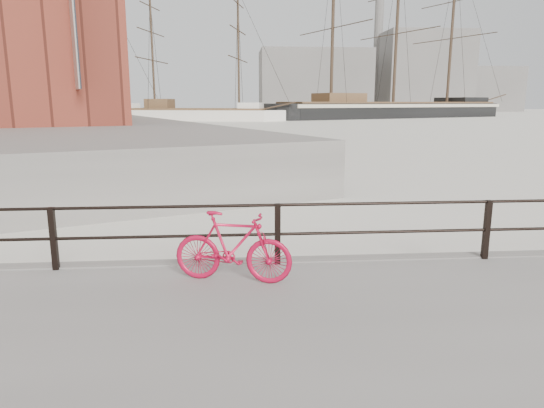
# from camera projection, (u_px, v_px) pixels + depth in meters

# --- Properties ---
(ground) EXTENTS (400.00, 400.00, 0.00)m
(ground) POSITION_uv_depth(u_px,v_px,m) (478.00, 275.00, 8.38)
(ground) COLOR white
(ground) RESTS_ON ground
(far_quay) EXTENTS (78.44, 148.07, 1.80)m
(far_quay) POSITION_uv_depth(u_px,v_px,m) (3.00, 116.00, 75.37)
(far_quay) COLOR gray
(far_quay) RESTS_ON ground
(guardrail) EXTENTS (28.00, 0.10, 1.00)m
(guardrail) POSITION_uv_depth(u_px,v_px,m) (487.00, 230.00, 8.06)
(guardrail) COLOR black
(guardrail) RESTS_ON promenade
(bicycle) EXTENTS (1.75, 0.70, 1.05)m
(bicycle) POSITION_uv_depth(u_px,v_px,m) (233.00, 247.00, 7.02)
(bicycle) COLOR #BA0C31
(bicycle) RESTS_ON promenade
(barque_black) EXTENTS (67.71, 45.97, 36.30)m
(barque_black) POSITION_uv_depth(u_px,v_px,m) (392.00, 118.00, 94.19)
(barque_black) COLOR black
(barque_black) RESTS_ON ground
(schooner_mid) EXTENTS (33.72, 20.27, 22.41)m
(schooner_mid) POSITION_uv_depth(u_px,v_px,m) (197.00, 120.00, 79.71)
(schooner_mid) COLOR silver
(schooner_mid) RESTS_ON ground
(schooner_left) EXTENTS (27.17, 16.59, 19.14)m
(schooner_left) POSITION_uv_depth(u_px,v_px,m) (88.00, 120.00, 83.11)
(schooner_left) COLOR beige
(schooner_left) RESTS_ON ground
(industrial_west) EXTENTS (32.00, 18.00, 18.00)m
(industrial_west) POSITION_uv_depth(u_px,v_px,m) (314.00, 82.00, 144.65)
(industrial_west) COLOR gray
(industrial_west) RESTS_ON ground
(industrial_mid) EXTENTS (26.00, 20.00, 24.00)m
(industrial_mid) POSITION_uv_depth(u_px,v_px,m) (422.00, 73.00, 151.60)
(industrial_mid) COLOR gray
(industrial_mid) RESTS_ON ground
(industrial_east) EXTENTS (20.00, 16.00, 14.00)m
(industrial_east) POSITION_uv_depth(u_px,v_px,m) (483.00, 90.00, 159.27)
(industrial_east) COLOR gray
(industrial_east) RESTS_ON ground
(smokestack) EXTENTS (2.80, 2.80, 44.00)m
(smokestack) POSITION_uv_depth(u_px,v_px,m) (378.00, 41.00, 153.42)
(smokestack) COLOR gray
(smokestack) RESTS_ON ground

